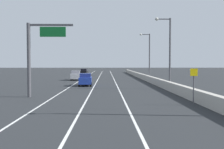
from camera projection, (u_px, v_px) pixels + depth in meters
The scene contains 12 objects.
ground_plane at pixel (107, 77), 67.50m from camera, with size 320.00×320.00×0.00m, color #26282B.
lane_stripe_left at pixel (82, 79), 58.40m from camera, with size 0.16×130.00×0.00m, color silver.
lane_stripe_center at pixel (98, 79), 58.47m from camera, with size 0.16×130.00×0.00m, color silver.
lane_stripe_right at pixel (114, 79), 58.54m from camera, with size 0.16×130.00×0.00m, color silver.
jersey_barrier_right at pixel (154, 81), 43.67m from camera, with size 0.60×120.00×1.10m, color #B2ADA3.
overhead_sign_gantry at pixel (36, 51), 26.47m from camera, with size 4.68×0.36×7.50m.
speed_advisory_sign at pixel (194, 84), 21.26m from camera, with size 0.60×0.11×3.00m.
lamp_post_right_second at pixel (168, 48), 34.76m from camera, with size 2.14×0.44×9.51m.
lamp_post_right_third at pixel (148, 53), 52.96m from camera, with size 2.14×0.44×9.51m.
car_blue_0 at pixel (85, 80), 40.32m from camera, with size 2.09×4.60×1.93m.
car_black_1 at pixel (84, 72), 76.55m from camera, with size 2.09×4.65×1.96m.
car_silver_2 at pixel (76, 75), 54.06m from camera, with size 2.07×4.83×1.96m.
Camera 1 is at (-0.13, -3.43, 3.39)m, focal length 42.06 mm.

